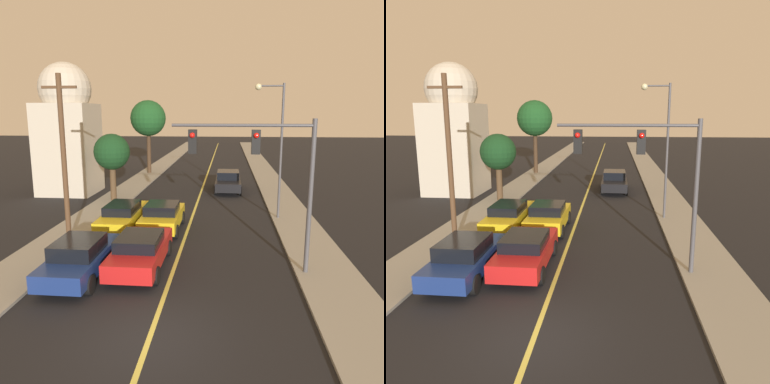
% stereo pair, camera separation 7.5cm
% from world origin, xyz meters
% --- Properties ---
extents(ground_plane, '(200.00, 200.00, 0.00)m').
position_xyz_m(ground_plane, '(0.00, 0.00, 0.00)').
color(ground_plane, black).
extents(road_surface, '(9.62, 80.00, 0.01)m').
position_xyz_m(road_surface, '(0.00, 36.00, 0.01)').
color(road_surface, black).
rests_on(road_surface, ground).
extents(sidewalk_left, '(2.50, 80.00, 0.12)m').
position_xyz_m(sidewalk_left, '(-6.06, 36.00, 0.06)').
color(sidewalk_left, gray).
rests_on(sidewalk_left, ground).
extents(sidewalk_right, '(2.50, 80.00, 0.12)m').
position_xyz_m(sidewalk_right, '(6.06, 36.00, 0.06)').
color(sidewalk_right, gray).
rests_on(sidewalk_right, ground).
extents(car_near_lane_front, '(1.99, 4.73, 1.46)m').
position_xyz_m(car_near_lane_front, '(-1.35, 4.87, 0.77)').
color(car_near_lane_front, red).
rests_on(car_near_lane_front, ground).
extents(car_near_lane_second, '(2.02, 4.36, 1.51)m').
position_xyz_m(car_near_lane_second, '(-1.35, 10.02, 0.79)').
color(car_near_lane_second, gold).
rests_on(car_near_lane_second, ground).
extents(car_outer_lane_front, '(1.94, 4.69, 1.54)m').
position_xyz_m(car_outer_lane_front, '(-3.46, 3.85, 0.80)').
color(car_outer_lane_front, navy).
rests_on(car_outer_lane_front, ground).
extents(car_outer_lane_second, '(1.88, 5.12, 1.51)m').
position_xyz_m(car_outer_lane_second, '(-3.46, 9.89, 0.78)').
color(car_outer_lane_second, gold).
rests_on(car_outer_lane_second, ground).
extents(car_far_oncoming, '(2.11, 5.18, 1.64)m').
position_xyz_m(car_far_oncoming, '(2.16, 21.14, 0.83)').
color(car_far_oncoming, black).
rests_on(car_far_oncoming, ground).
extents(traffic_signal_mast, '(5.31, 0.42, 5.89)m').
position_xyz_m(traffic_signal_mast, '(3.46, 4.84, 4.37)').
color(traffic_signal_mast, '#47474C').
rests_on(traffic_signal_mast, ground).
extents(streetlamp_right, '(1.67, 0.36, 7.77)m').
position_xyz_m(streetlamp_right, '(4.81, 12.79, 5.03)').
color(streetlamp_right, '#47474C').
rests_on(streetlamp_right, ground).
extents(utility_pole_left, '(1.60, 0.24, 7.82)m').
position_xyz_m(utility_pole_left, '(-5.41, 7.26, 4.19)').
color(utility_pole_left, '#513823').
rests_on(utility_pole_left, ground).
extents(tree_left_near, '(2.54, 2.54, 4.74)m').
position_xyz_m(tree_left_near, '(-6.04, 16.46, 3.53)').
color(tree_left_near, '#4C3823').
rests_on(tree_left_near, ground).
extents(tree_left_far, '(3.67, 3.67, 7.52)m').
position_xyz_m(tree_left_far, '(-6.17, 29.56, 5.75)').
color(tree_left_far, '#3D2B1C').
rests_on(tree_left_far, ground).
extents(domed_building_left, '(4.15, 4.15, 10.07)m').
position_xyz_m(domed_building_left, '(-10.38, 19.25, 5.07)').
color(domed_building_left, '#BCB29E').
rests_on(domed_building_left, ground).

